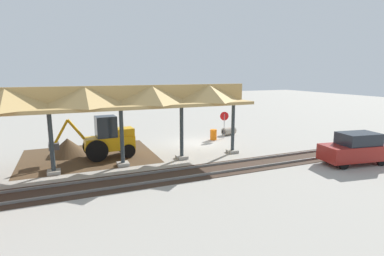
# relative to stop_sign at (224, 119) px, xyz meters

# --- Properties ---
(ground_plane) EXTENTS (120.00, 120.00, 0.00)m
(ground_plane) POSITION_rel_stop_sign_xyz_m (3.02, 0.95, -1.68)
(ground_plane) COLOR #9E998E
(dirt_work_zone) EXTENTS (8.63, 7.00, 0.01)m
(dirt_work_zone) POSITION_rel_stop_sign_xyz_m (11.34, 1.38, -1.68)
(dirt_work_zone) COLOR #4C3823
(dirt_work_zone) RESTS_ON ground
(platform_canopy) EXTENTS (16.74, 3.20, 4.90)m
(platform_canopy) POSITION_rel_stop_sign_xyz_m (9.58, 4.49, 2.49)
(platform_canopy) COLOR #9E998E
(platform_canopy) RESTS_ON ground
(rail_tracks) EXTENTS (60.00, 2.58, 0.15)m
(rail_tracks) POSITION_rel_stop_sign_xyz_m (3.02, 7.44, -1.65)
(rail_tracks) COLOR slate
(rail_tracks) RESTS_ON ground
(stop_sign) EXTENTS (0.75, 0.19, 2.33)m
(stop_sign) POSITION_rel_stop_sign_xyz_m (0.00, 0.00, 0.00)
(stop_sign) COLOR gray
(stop_sign) RESTS_ON ground
(backhoe) EXTENTS (5.38, 1.85, 2.82)m
(backhoe) POSITION_rel_stop_sign_xyz_m (10.17, 2.22, -0.42)
(backhoe) COLOR orange
(backhoe) RESTS_ON ground
(dirt_mound) EXTENTS (5.46, 5.46, 2.38)m
(dirt_mound) POSITION_rel_stop_sign_xyz_m (12.65, 0.56, -1.68)
(dirt_mound) COLOR #4C3823
(dirt_mound) RESTS_ON ground
(concrete_pipe) EXTENTS (1.42, 1.01, 0.71)m
(concrete_pipe) POSITION_rel_stop_sign_xyz_m (-1.10, -1.08, -1.32)
(concrete_pipe) COLOR #9E9384
(concrete_pipe) RESTS_ON ground
(distant_parked_car) EXTENTS (4.41, 2.34, 1.98)m
(distant_parked_car) POSITION_rel_stop_sign_xyz_m (-3.86, 9.81, -0.69)
(distant_parked_car) COLOR maroon
(distant_parked_car) RESTS_ON ground
(traffic_barrel) EXTENTS (0.56, 0.56, 0.90)m
(traffic_barrel) POSITION_rel_stop_sign_xyz_m (1.17, 0.25, -1.23)
(traffic_barrel) COLOR orange
(traffic_barrel) RESTS_ON ground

